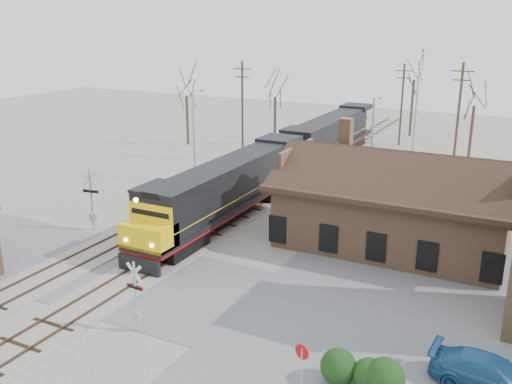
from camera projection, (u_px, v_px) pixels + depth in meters
ground at (132, 279)px, 32.87m from camera, size 140.00×140.00×0.00m
road at (132, 278)px, 32.87m from camera, size 60.00×9.00×0.03m
parking_lot at (470, 320)px, 28.40m from camera, size 22.00×26.00×0.03m
track_main at (252, 205)px, 45.60m from camera, size 3.40×90.00×0.24m
track_siding at (205, 197)px, 47.57m from camera, size 3.40×90.00×0.24m
depot at (394, 210)px, 37.13m from camera, size 15.20×9.31×7.90m
locomotive_lead at (223, 191)px, 41.07m from camera, size 3.13×20.96×4.66m
locomotive_trailing at (327, 138)px, 59.13m from camera, size 3.13×20.96×4.41m
crossbuck_near at (136, 299)px, 26.88m from camera, size 1.03×0.27×3.61m
crossbuck_far at (92, 202)px, 39.79m from camera, size 1.25×0.33×4.42m
do_not_enter_sign at (302, 359)px, 22.46m from camera, size 0.65×0.20×2.20m
parked_car at (490, 374)px, 22.96m from camera, size 4.88×2.22×1.39m
hedge_a at (338, 366)px, 23.35m from camera, size 1.50×1.50×1.50m
hedge_b at (369, 375)px, 22.92m from camera, size 1.36×1.36×1.36m
hedge_c at (385, 377)px, 22.56m from camera, size 1.59×1.59×1.59m
streetlight_a at (195, 131)px, 51.01m from camera, size 0.25×2.04×8.31m
streetlight_b at (372, 146)px, 44.63m from camera, size 0.25×2.04×8.54m
streetlight_c at (416, 113)px, 56.11m from camera, size 0.25×2.04×9.74m
utility_pole_a at (242, 109)px, 58.86m from camera, size 2.00×0.24×10.23m
utility_pole_b at (402, 103)px, 65.71m from camera, size 2.00×0.24×9.43m
utility_pole_c at (458, 119)px, 52.21m from camera, size 2.00×0.24×10.62m
tree_a at (186, 88)px, 65.65m from camera, size 3.81×3.81×9.34m
tree_b at (275, 89)px, 65.28m from camera, size 3.78×3.78×9.25m
tree_c at (415, 70)px, 70.23m from camera, size 4.67×4.67×11.44m
tree_d at (475, 97)px, 58.85m from camera, size 3.76×3.76×9.22m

